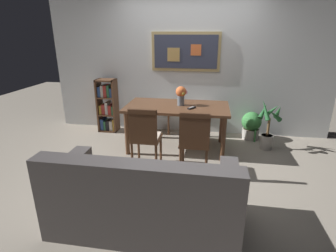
{
  "coord_description": "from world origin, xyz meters",
  "views": [
    {
      "loc": [
        0.42,
        -3.47,
        1.84
      ],
      "look_at": [
        -0.12,
        -0.17,
        0.65
      ],
      "focal_mm": 28.04,
      "sensor_mm": 36.0,
      "label": 1
    }
  ],
  "objects_px": {
    "dining_table": "(177,111)",
    "tv_remote": "(192,108)",
    "dining_chair_near_left": "(145,134)",
    "dining_chair_far_left": "(162,104)",
    "dining_chair_far_right": "(202,105)",
    "potted_palm": "(268,128)",
    "flower_vase": "(181,94)",
    "leather_couch": "(143,200)",
    "potted_ivy": "(251,125)",
    "dining_chair_near_right": "(194,138)",
    "bookshelf": "(108,107)"
  },
  "relations": [
    {
      "from": "dining_chair_near_left",
      "to": "dining_chair_far_left",
      "type": "distance_m",
      "value": 1.61
    },
    {
      "from": "dining_chair_near_left",
      "to": "bookshelf",
      "type": "bearing_deg",
      "value": 127.68
    },
    {
      "from": "dining_table",
      "to": "tv_remote",
      "type": "relative_size",
      "value": 10.74
    },
    {
      "from": "bookshelf",
      "to": "flower_vase",
      "type": "bearing_deg",
      "value": -21.27
    },
    {
      "from": "leather_couch",
      "to": "dining_table",
      "type": "bearing_deg",
      "value": 87.87
    },
    {
      "from": "dining_chair_far_right",
      "to": "tv_remote",
      "type": "relative_size",
      "value": 5.95
    },
    {
      "from": "dining_chair_far_right",
      "to": "flower_vase",
      "type": "xyz_separation_m",
      "value": [
        -0.31,
        -0.79,
        0.39
      ]
    },
    {
      "from": "tv_remote",
      "to": "potted_palm",
      "type": "bearing_deg",
      "value": 15.19
    },
    {
      "from": "dining_chair_near_left",
      "to": "leather_couch",
      "type": "bearing_deg",
      "value": -77.06
    },
    {
      "from": "dining_chair_far_right",
      "to": "bookshelf",
      "type": "bearing_deg",
      "value": -173.45
    },
    {
      "from": "potted_ivy",
      "to": "tv_remote",
      "type": "height_order",
      "value": "tv_remote"
    },
    {
      "from": "flower_vase",
      "to": "tv_remote",
      "type": "distance_m",
      "value": 0.31
    },
    {
      "from": "dining_chair_near_left",
      "to": "leather_couch",
      "type": "relative_size",
      "value": 0.51
    },
    {
      "from": "dining_table",
      "to": "tv_remote",
      "type": "distance_m",
      "value": 0.3
    },
    {
      "from": "dining_chair_far_right",
      "to": "leather_couch",
      "type": "height_order",
      "value": "dining_chair_far_right"
    },
    {
      "from": "potted_ivy",
      "to": "tv_remote",
      "type": "relative_size",
      "value": 3.8
    },
    {
      "from": "dining_chair_near_right",
      "to": "dining_chair_far_right",
      "type": "relative_size",
      "value": 1.0
    },
    {
      "from": "dining_chair_far_left",
      "to": "dining_chair_far_right",
      "type": "relative_size",
      "value": 1.0
    },
    {
      "from": "potted_palm",
      "to": "tv_remote",
      "type": "relative_size",
      "value": 5.54
    },
    {
      "from": "dining_chair_far_right",
      "to": "bookshelf",
      "type": "relative_size",
      "value": 0.89
    },
    {
      "from": "dining_chair_near_right",
      "to": "potted_palm",
      "type": "xyz_separation_m",
      "value": [
        1.15,
        1.05,
        -0.16
      ]
    },
    {
      "from": "dining_chair_far_right",
      "to": "bookshelf",
      "type": "height_order",
      "value": "bookshelf"
    },
    {
      "from": "dining_table",
      "to": "potted_ivy",
      "type": "height_order",
      "value": "dining_table"
    },
    {
      "from": "potted_palm",
      "to": "tv_remote",
      "type": "distance_m",
      "value": 1.34
    },
    {
      "from": "potted_palm",
      "to": "tv_remote",
      "type": "xyz_separation_m",
      "value": [
        -1.24,
        -0.34,
        0.38
      ]
    },
    {
      "from": "dining_table",
      "to": "dining_chair_near_left",
      "type": "relative_size",
      "value": 1.81
    },
    {
      "from": "dining_chair_far_left",
      "to": "leather_couch",
      "type": "relative_size",
      "value": 0.51
    },
    {
      "from": "dining_chair_far_left",
      "to": "tv_remote",
      "type": "height_order",
      "value": "dining_chair_far_left"
    },
    {
      "from": "dining_chair_near_right",
      "to": "tv_remote",
      "type": "distance_m",
      "value": 0.75
    },
    {
      "from": "potted_ivy",
      "to": "tv_remote",
      "type": "distance_m",
      "value": 1.38
    },
    {
      "from": "dining_chair_near_left",
      "to": "potted_ivy",
      "type": "bearing_deg",
      "value": 41.18
    },
    {
      "from": "dining_chair_far_right",
      "to": "tv_remote",
      "type": "distance_m",
      "value": 0.99
    },
    {
      "from": "dining_chair_far_left",
      "to": "bookshelf",
      "type": "distance_m",
      "value": 1.05
    },
    {
      "from": "dining_table",
      "to": "tv_remote",
      "type": "bearing_deg",
      "value": -28.94
    },
    {
      "from": "dining_table",
      "to": "bookshelf",
      "type": "relative_size",
      "value": 1.61
    },
    {
      "from": "dining_chair_near_left",
      "to": "potted_ivy",
      "type": "distance_m",
      "value": 2.17
    },
    {
      "from": "dining_chair_far_right",
      "to": "potted_palm",
      "type": "distance_m",
      "value": 1.29
    },
    {
      "from": "dining_chair_near_right",
      "to": "leather_couch",
      "type": "relative_size",
      "value": 0.51
    },
    {
      "from": "potted_ivy",
      "to": "flower_vase",
      "type": "relative_size",
      "value": 1.89
    },
    {
      "from": "dining_chair_near_left",
      "to": "dining_chair_far_right",
      "type": "xyz_separation_m",
      "value": [
        0.71,
        1.62,
        0.0
      ]
    },
    {
      "from": "leather_couch",
      "to": "dining_chair_far_right",
      "type": "bearing_deg",
      "value": 81.02
    },
    {
      "from": "dining_chair_near_left",
      "to": "dining_chair_far_right",
      "type": "bearing_deg",
      "value": 66.43
    },
    {
      "from": "dining_table",
      "to": "leather_couch",
      "type": "distance_m",
      "value": 1.99
    },
    {
      "from": "potted_ivy",
      "to": "dining_chair_far_left",
      "type": "bearing_deg",
      "value": 173.44
    },
    {
      "from": "bookshelf",
      "to": "potted_ivy",
      "type": "height_order",
      "value": "bookshelf"
    },
    {
      "from": "tv_remote",
      "to": "leather_couch",
      "type": "bearing_deg",
      "value": -99.84
    },
    {
      "from": "dining_table",
      "to": "potted_palm",
      "type": "bearing_deg",
      "value": 7.79
    },
    {
      "from": "dining_table",
      "to": "potted_ivy",
      "type": "xyz_separation_m",
      "value": [
        1.28,
        0.62,
        -0.39
      ]
    },
    {
      "from": "dining_chair_near_right",
      "to": "bookshelf",
      "type": "height_order",
      "value": "bookshelf"
    },
    {
      "from": "potted_palm",
      "to": "leather_couch",
      "type": "bearing_deg",
      "value": -125.86
    }
  ]
}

